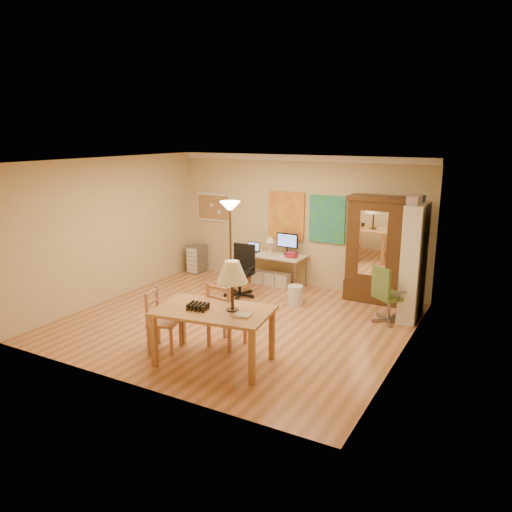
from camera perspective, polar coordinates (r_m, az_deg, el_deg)
The scene contains 16 objects.
floor at distance 8.57m, azimuth -2.30°, elevation -7.52°, with size 5.50×5.50×0.00m, color #996036.
crown_molding at distance 10.17m, azimuth 4.86°, elevation 11.11°, with size 5.50×0.08×0.12m, color white.
corkboard at distance 11.28m, azimuth -4.83°, elevation 5.57°, with size 0.90×0.04×0.62m, color #9A7B48.
art_panel_left at distance 10.41m, azimuth 3.49°, elevation 4.61°, with size 0.80×0.04×1.00m, color yellow.
art_panel_right at distance 10.06m, azimuth 8.14°, elevation 4.17°, with size 0.75×0.04×0.95m, color teal.
dining_table at distance 6.80m, azimuth -4.12°, elevation -4.97°, with size 1.69×1.16×1.48m.
ladder_chair_back at distance 7.50m, azimuth -3.51°, elevation -6.90°, with size 0.52×0.50×1.00m.
ladder_chair_left at distance 7.50m, azimuth -10.67°, elevation -7.44°, with size 0.51×0.53×0.92m.
torchiere_lamp at distance 8.77m, azimuth -2.97°, elevation 3.73°, with size 0.36×0.36×1.97m.
computer_desk at distance 10.42m, azimuth 1.82°, elevation -1.19°, with size 1.49×0.65×1.13m.
office_chair_black at distance 9.79m, azimuth -1.79°, elevation -3.07°, with size 0.63×0.63×1.02m.
office_chair_green at distance 8.76m, azimuth 14.79°, elevation -5.68°, with size 0.62×0.62×0.98m.
drawer_cart at distance 11.50m, azimuth -6.81°, elevation -0.31°, with size 0.32×0.39×0.64m.
armoire at distance 9.64m, azimuth 13.49°, elevation -0.02°, with size 1.09×0.52×2.00m.
bookshelf at distance 8.84m, azimuth 17.58°, elevation -0.73°, with size 0.30×0.80×2.00m.
wastebin at distance 9.34m, azimuth 4.50°, elevation -4.51°, with size 0.30×0.30×0.37m, color silver.
Camera 1 is at (4.14, -6.82, 3.14)m, focal length 35.00 mm.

